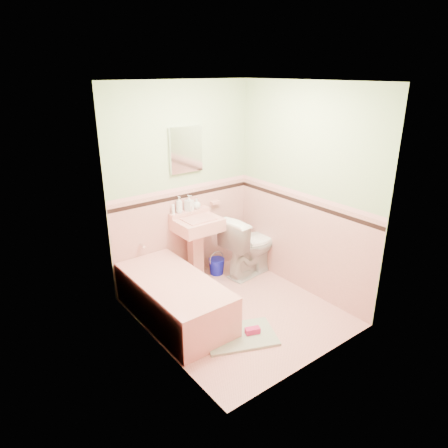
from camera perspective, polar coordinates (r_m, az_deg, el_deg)
floor at (r=4.77m, az=1.87°, el=-12.16°), size 2.20×2.20×0.00m
ceiling at (r=4.00m, az=2.31°, el=19.43°), size 2.20×2.20×0.00m
wall_back at (r=5.08m, az=-5.86°, el=5.37°), size 2.50×0.00×2.50m
wall_front at (r=3.50m, az=13.56°, el=-2.46°), size 2.50×0.00×2.50m
wall_left at (r=3.70m, az=-10.00°, el=-0.85°), size 0.00×2.50×2.50m
wall_right at (r=4.89m, az=11.20°, el=4.45°), size 0.00×2.50×2.50m
wainscot_back at (r=5.28m, az=-5.53°, el=-1.47°), size 2.00×0.00×2.00m
wainscot_front at (r=3.80m, az=12.59°, el=-11.43°), size 2.00×0.00×2.00m
wainscot_left at (r=3.99m, az=-9.26°, el=-9.50°), size 0.00×2.20×2.20m
wainscot_right at (r=5.10m, az=10.60°, el=-2.59°), size 0.00×2.20×2.20m
accent_back at (r=5.10m, az=-5.70°, el=3.92°), size 2.00×0.00×2.00m
accent_front at (r=3.56m, az=13.17°, el=-4.29°), size 2.00×0.00×2.00m
accent_left at (r=3.76m, az=-9.63°, el=-2.62°), size 0.00×2.20×2.20m
accent_right at (r=4.91m, az=10.95°, el=2.97°), size 0.00×2.20×2.20m
cap_back at (r=5.07m, az=-5.74°, el=5.00°), size 2.00×0.00×2.00m
cap_front at (r=3.52m, az=13.30°, el=-2.82°), size 2.00×0.00×2.00m
cap_left at (r=3.72m, az=-9.73°, el=-1.21°), size 0.00×2.20×2.20m
cap_right at (r=4.88m, az=11.03°, el=4.08°), size 0.00×2.20×2.20m
bathtub at (r=4.58m, az=-7.01°, el=-10.54°), size 0.70×1.50×0.45m
tub_faucet at (r=4.96m, az=-11.48°, el=-2.95°), size 0.04×0.12×0.04m
sink at (r=5.19m, az=-3.66°, el=-3.77°), size 0.56×0.48×0.87m
sink_faucet at (r=5.11m, az=-4.67°, el=1.99°), size 0.02×0.02×0.10m
medicine_cabinet at (r=4.98m, az=-5.37°, el=10.39°), size 0.44×0.04×0.55m
soap_dish at (r=5.38m, az=-1.26°, el=3.04°), size 0.12×0.07×0.04m
soap_bottle_left at (r=5.04m, az=-6.33°, el=2.73°), size 0.08×0.08×0.21m
soap_bottle_mid at (r=5.12m, az=-4.94°, el=2.98°), size 0.12×0.12×0.20m
soap_bottle_right at (r=5.18m, az=-3.89°, el=2.87°), size 0.14×0.14×0.13m
tube at (r=5.02m, az=-7.16°, el=2.04°), size 0.05×0.05×0.12m
toilet at (r=5.42m, az=3.71°, el=-2.91°), size 0.86×0.56×0.83m
bucket at (r=5.51m, az=-1.04°, el=-5.98°), size 0.26×0.26×0.22m
bath_mat at (r=4.37m, az=2.27°, el=-15.45°), size 0.86×0.73×0.03m
shoe at (r=4.37m, az=4.04°, el=-14.72°), size 0.17×0.12×0.06m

